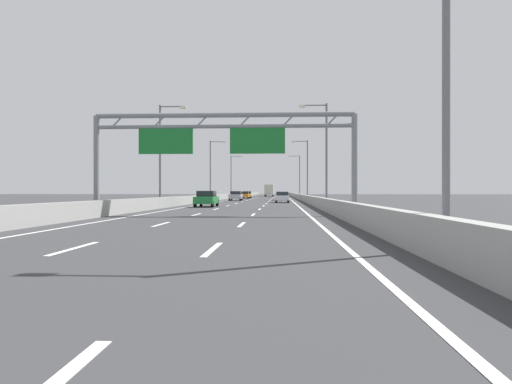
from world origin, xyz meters
name	(u,v)px	position (x,y,z in m)	size (l,w,h in m)	color
ground_plane	(264,198)	(0.00, 100.00, 0.00)	(260.00, 260.00, 0.00)	#38383A
lane_dash_left_1	(74,248)	(-1.80, 12.50, 0.01)	(0.16, 3.00, 0.01)	white
lane_dash_left_2	(161,224)	(-1.80, 21.50, 0.01)	(0.16, 3.00, 0.01)	white
lane_dash_left_3	(197,214)	(-1.80, 30.50, 0.01)	(0.16, 3.00, 0.01)	white
lane_dash_left_4	(216,209)	(-1.80, 39.50, 0.01)	(0.16, 3.00, 0.01)	white
lane_dash_left_5	(228,206)	(-1.80, 48.50, 0.01)	(0.16, 3.00, 0.01)	white
lane_dash_left_6	(236,203)	(-1.80, 57.50, 0.01)	(0.16, 3.00, 0.01)	white
lane_dash_left_7	(242,202)	(-1.80, 66.50, 0.01)	(0.16, 3.00, 0.01)	white
lane_dash_left_8	(247,201)	(-1.80, 75.50, 0.01)	(0.16, 3.00, 0.01)	white
lane_dash_left_9	(251,200)	(-1.80, 84.50, 0.01)	(0.16, 3.00, 0.01)	white
lane_dash_left_10	(253,199)	(-1.80, 93.50, 0.01)	(0.16, 3.00, 0.01)	white
lane_dash_left_11	(256,198)	(-1.80, 102.50, 0.01)	(0.16, 3.00, 0.01)	white
lane_dash_left_12	(258,197)	(-1.80, 111.50, 0.01)	(0.16, 3.00, 0.01)	white
lane_dash_left_13	(260,197)	(-1.80, 120.50, 0.01)	(0.16, 3.00, 0.01)	white
lane_dash_left_14	(261,197)	(-1.80, 129.50, 0.01)	(0.16, 3.00, 0.01)	white
lane_dash_left_15	(262,196)	(-1.80, 138.50, 0.01)	(0.16, 3.00, 0.01)	white
lane_dash_left_16	(264,196)	(-1.80, 147.50, 0.01)	(0.16, 3.00, 0.01)	white
lane_dash_left_17	(265,196)	(-1.80, 156.50, 0.01)	(0.16, 3.00, 0.01)	white
lane_dash_right_1	(212,249)	(1.80, 12.50, 0.01)	(0.16, 3.00, 0.01)	white
lane_dash_right_2	(242,225)	(1.80, 21.50, 0.01)	(0.16, 3.00, 0.01)	white
lane_dash_right_3	(253,215)	(1.80, 30.50, 0.01)	(0.16, 3.00, 0.01)	white
lane_dash_right_4	(260,209)	(1.80, 39.50, 0.01)	(0.16, 3.00, 0.01)	white
lane_dash_right_5	(264,206)	(1.80, 48.50, 0.01)	(0.16, 3.00, 0.01)	white
lane_dash_right_6	(266,204)	(1.80, 57.50, 0.01)	(0.16, 3.00, 0.01)	white
lane_dash_right_7	(268,202)	(1.80, 66.50, 0.01)	(0.16, 3.00, 0.01)	white
lane_dash_right_8	(270,201)	(1.80, 75.50, 0.01)	(0.16, 3.00, 0.01)	white
lane_dash_right_9	(271,200)	(1.80, 84.50, 0.01)	(0.16, 3.00, 0.01)	white
lane_dash_right_10	(272,199)	(1.80, 93.50, 0.01)	(0.16, 3.00, 0.01)	white
lane_dash_right_11	(273,198)	(1.80, 102.50, 0.01)	(0.16, 3.00, 0.01)	white
lane_dash_right_12	(273,197)	(1.80, 111.50, 0.01)	(0.16, 3.00, 0.01)	white
lane_dash_right_13	(274,197)	(1.80, 120.50, 0.01)	(0.16, 3.00, 0.01)	white
lane_dash_right_14	(274,197)	(1.80, 129.50, 0.01)	(0.16, 3.00, 0.01)	white
lane_dash_right_15	(275,196)	(1.80, 138.50, 0.01)	(0.16, 3.00, 0.01)	white
lane_dash_right_16	(275,196)	(1.80, 147.50, 0.01)	(0.16, 3.00, 0.01)	white
lane_dash_right_17	(276,196)	(1.80, 156.50, 0.01)	(0.16, 3.00, 0.01)	white
edge_line_left	(233,199)	(-5.25, 88.00, 0.01)	(0.16, 176.00, 0.01)	white
edge_line_right	(290,199)	(5.25, 88.00, 0.01)	(0.16, 176.00, 0.01)	white
barrier_left	(235,195)	(-6.90, 110.00, 0.47)	(0.45, 220.00, 0.95)	#9E9E99
barrier_right	(296,196)	(6.90, 110.00, 0.47)	(0.45, 220.00, 0.95)	#9E9E99
sign_gantry	(221,137)	(-0.18, 29.91, 4.82)	(16.41, 0.36, 6.36)	gray
streetlamp_right_near	(437,36)	(7.47, 12.69, 5.40)	(2.58, 0.28, 9.50)	slate
streetlamp_left_mid	(163,149)	(-7.47, 44.48, 5.40)	(2.58, 0.28, 9.50)	slate
streetlamp_right_mid	(324,148)	(7.47, 44.48, 5.40)	(2.58, 0.28, 9.50)	slate
streetlamp_left_far	(212,167)	(-7.47, 76.28, 5.40)	(2.58, 0.28, 9.50)	slate
streetlamp_right_far	(306,166)	(7.47, 76.28, 5.40)	(2.58, 0.28, 9.50)	slate
streetlamp_left_distant	(232,174)	(-7.47, 108.07, 5.40)	(2.58, 0.28, 9.50)	slate
streetlamp_right_distant	(299,174)	(7.47, 108.07, 5.40)	(2.58, 0.28, 9.50)	slate
silver_car	(236,196)	(-3.46, 74.59, 0.76)	(1.85, 4.34, 1.48)	#A8ADB2
orange_car	(245,195)	(-3.62, 94.78, 0.74)	(1.71, 4.61, 1.41)	orange
red_car	(282,196)	(3.66, 78.52, 0.73)	(1.80, 4.67, 1.40)	red
white_car	(282,197)	(3.71, 62.32, 0.72)	(1.74, 4.37, 1.41)	silver
green_car	(207,199)	(-3.47, 45.27, 0.77)	(1.81, 4.41, 1.51)	#1E7A38
yellow_car	(247,195)	(-3.73, 103.43, 0.75)	(1.79, 4.23, 1.45)	yellow
box_truck	(269,190)	(0.24, 133.82, 1.74)	(2.39, 8.93, 3.23)	silver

